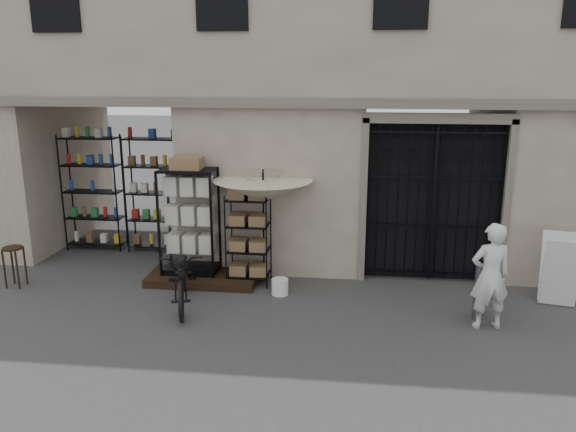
# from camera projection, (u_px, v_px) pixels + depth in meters

# --- Properties ---
(ground) EXTENTS (80.00, 80.00, 0.00)m
(ground) POSITION_uv_depth(u_px,v_px,m) (329.00, 325.00, 8.62)
(ground) COLOR black
(ground) RESTS_ON ground
(main_building) EXTENTS (14.00, 4.00, 9.00)m
(main_building) POSITION_uv_depth(u_px,v_px,m) (342.00, 35.00, 11.34)
(main_building) COLOR #AA9C88
(main_building) RESTS_ON ground
(shop_recess) EXTENTS (3.00, 1.70, 3.00)m
(shop_recess) POSITION_uv_depth(u_px,v_px,m) (116.00, 187.00, 11.44)
(shop_recess) COLOR black
(shop_recess) RESTS_ON ground
(shop_shelving) EXTENTS (2.70, 0.50, 2.50)m
(shop_shelving) POSITION_uv_depth(u_px,v_px,m) (124.00, 193.00, 11.99)
(shop_shelving) COLOR black
(shop_shelving) RESTS_ON ground
(iron_gate) EXTENTS (2.50, 0.21, 3.00)m
(iron_gate) POSITION_uv_depth(u_px,v_px,m) (432.00, 200.00, 10.24)
(iron_gate) COLOR black
(iron_gate) RESTS_ON ground
(step_platform) EXTENTS (2.00, 0.90, 0.15)m
(step_platform) POSITION_uv_depth(u_px,v_px,m) (203.00, 278.00, 10.37)
(step_platform) COLOR black
(step_platform) RESTS_ON ground
(display_cabinet) EXTENTS (1.05, 0.75, 2.10)m
(display_cabinet) POSITION_uv_depth(u_px,v_px,m) (190.00, 227.00, 10.28)
(display_cabinet) COLOR black
(display_cabinet) RESTS_ON step_platform
(wire_rack) EXTENTS (0.83, 0.68, 1.68)m
(wire_rack) POSITION_uv_depth(u_px,v_px,m) (249.00, 240.00, 10.15)
(wire_rack) COLOR black
(wire_rack) RESTS_ON ground
(market_umbrella) EXTENTS (2.03, 2.05, 2.53)m
(market_umbrella) POSITION_uv_depth(u_px,v_px,m) (263.00, 185.00, 9.99)
(market_umbrella) COLOR black
(market_umbrella) RESTS_ON ground
(white_bucket) EXTENTS (0.37, 0.37, 0.28)m
(white_bucket) POSITION_uv_depth(u_px,v_px,m) (280.00, 287.00, 9.78)
(white_bucket) COLOR silver
(white_bucket) RESTS_ON ground
(bicycle) EXTENTS (0.92, 1.16, 1.93)m
(bicycle) POSITION_uv_depth(u_px,v_px,m) (184.00, 304.00, 9.38)
(bicycle) COLOR black
(bicycle) RESTS_ON ground
(wooden_stool) EXTENTS (0.41, 0.41, 0.74)m
(wooden_stool) POSITION_uv_depth(u_px,v_px,m) (15.00, 266.00, 10.09)
(wooden_stool) COLOR black
(wooden_stool) RESTS_ON ground
(steel_bollard) EXTENTS (0.16, 0.16, 0.86)m
(steel_bollard) POSITION_uv_depth(u_px,v_px,m) (479.00, 293.00, 8.75)
(steel_bollard) COLOR #5C5E63
(steel_bollard) RESTS_ON ground
(shopkeeper) EXTENTS (0.92, 1.73, 0.39)m
(shopkeeper) POSITION_uv_depth(u_px,v_px,m) (485.00, 327.00, 8.57)
(shopkeeper) COLOR silver
(shopkeeper) RESTS_ON ground
(easel_sign) EXTENTS (0.68, 0.75, 1.18)m
(easel_sign) POSITION_uv_depth(u_px,v_px,m) (560.00, 270.00, 9.24)
(easel_sign) COLOR silver
(easel_sign) RESTS_ON ground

